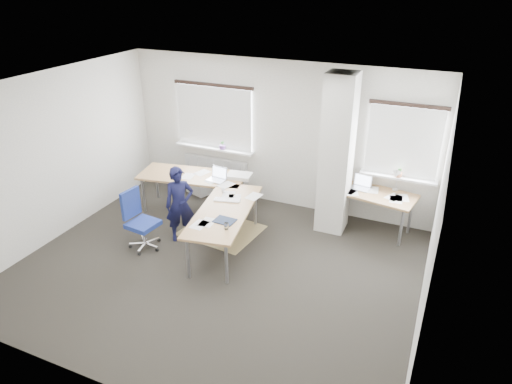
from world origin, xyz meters
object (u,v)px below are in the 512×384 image
at_px(desk_side, 375,195).
at_px(desk_main, 210,193).
at_px(task_chair, 142,232).
at_px(person, 180,204).

bearing_deg(desk_side, desk_main, -147.80).
height_order(desk_main, desk_side, desk_side).
xyz_separation_m(desk_main, task_chair, (-0.73, -1.03, -0.41)).
bearing_deg(desk_side, task_chair, -137.98).
bearing_deg(task_chair, desk_main, 61.94).
bearing_deg(desk_side, person, -141.09).
bearing_deg(person, desk_main, 21.35).
bearing_deg(desk_main, person, -127.51).
xyz_separation_m(desk_main, desk_side, (2.66, 1.09, -0.01)).
xyz_separation_m(desk_main, person, (-0.28, -0.54, -0.03)).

